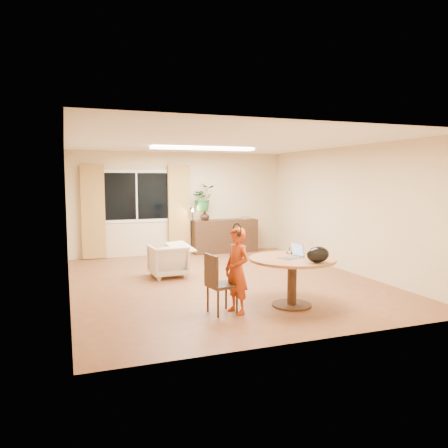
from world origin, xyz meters
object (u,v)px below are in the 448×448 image
Objects in this scene: child at (237,271)px; armchair at (168,261)px; dining_chair at (222,283)px; sideboard at (225,236)px; dining_table at (292,268)px.

armchair is at bearing 171.15° from child.
child is 2.69m from armchair.
child is (0.20, -0.07, 0.19)m from dining_chair.
armchair is 3.07m from sideboard.
sideboard is (1.62, 4.94, -0.19)m from child.
sideboard is (2.04, 2.29, 0.11)m from armchair.
armchair is 0.41× the size of sideboard.
dining_table is at bearing -98.23° from sideboard.
child is 1.77× the size of armchair.
dining_chair is at bearing 178.29° from dining_table.
armchair is at bearing 116.98° from dining_table.
dining_chair is 0.50× the size of sideboard.
dining_table is 1.13m from dining_chair.
armchair is (-1.33, 2.61, -0.27)m from dining_table.
dining_chair is 1.24× the size of armchair.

